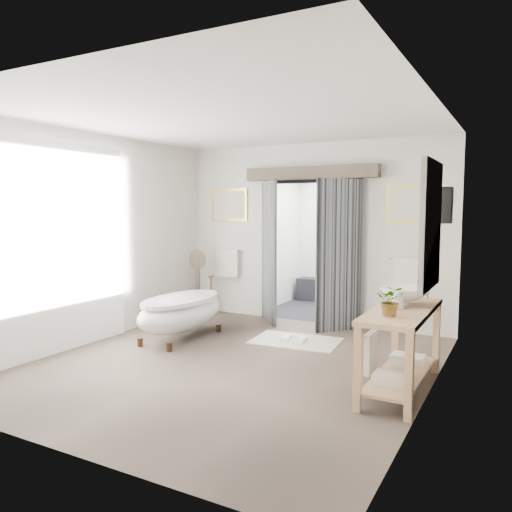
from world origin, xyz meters
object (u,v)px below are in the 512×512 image
clawfoot_tub (181,311)px  rug (296,341)px  vanity (399,342)px  basin (404,296)px

clawfoot_tub → rug: size_ratio=1.40×
vanity → basin: bearing=92.7°
clawfoot_tub → basin: 3.23m
basin → vanity: bearing=-109.9°
vanity → rug: size_ratio=1.33×
vanity → rug: vanity is taller
clawfoot_tub → rug: (1.50, 0.65, -0.39)m
clawfoot_tub → basin: basin is taller
rug → vanity: bearing=-35.9°
rug → basin: 2.14m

